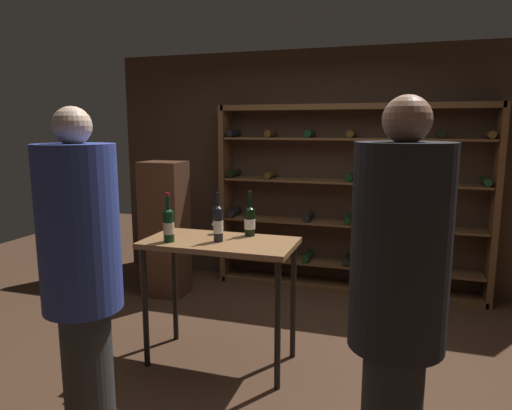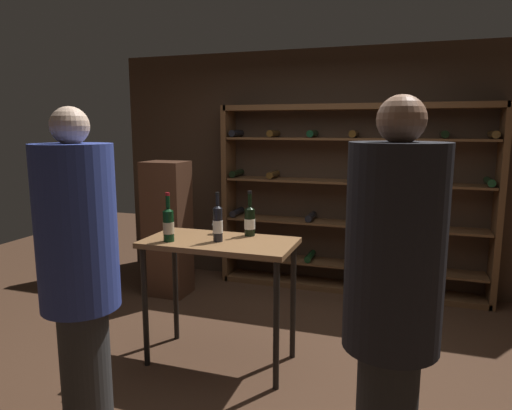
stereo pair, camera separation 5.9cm
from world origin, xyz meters
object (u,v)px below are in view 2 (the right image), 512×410
Objects in this scene: person_guest_khaki at (392,296)px; wine_bottle_amber_reserve at (168,224)px; display_cabinet at (167,229)px; wine_glass_stemmed_center at (216,221)px; wine_bottle_gold_foil at (218,223)px; tasting_table at (220,256)px; wine_rack at (350,200)px; wine_bottle_green_slim at (250,220)px; person_guest_plum_blouse at (79,266)px.

person_guest_khaki is 5.32× the size of wine_bottle_amber_reserve.
display_cabinet is 1.47m from wine_glass_stemmed_center.
wine_bottle_gold_foil is (1.12, -1.23, 0.38)m from display_cabinet.
person_guest_khaki is (1.27, -1.06, 0.23)m from tasting_table.
wine_bottle_green_slim is (-0.56, -1.70, 0.07)m from wine_rack.
person_guest_plum_blouse reaches higher than display_cabinet.
wine_rack reaches higher than tasting_table.
wine_bottle_green_slim is 2.39× the size of wine_glass_stemmed_center.
person_guest_khaki is at bearing -79.59° from wine_rack.
display_cabinet reaches higher than wine_bottle_green_slim.
wine_bottle_amber_reserve is 1.04× the size of wine_bottle_green_slim.
tasting_table is 0.36m from wine_bottle_green_slim.
wine_glass_stemmed_center is (-0.10, 0.18, 0.23)m from tasting_table.
person_guest_plum_blouse is 1.41m from wine_bottle_green_slim.
wine_bottle_green_slim is at bearing 5.67° from wine_glass_stemmed_center.
person_guest_plum_blouse is 5.21× the size of wine_bottle_gold_foil.
display_cabinet is at bearing 135.16° from wine_glass_stemmed_center.
person_guest_khaki is 13.17× the size of wine_glass_stemmed_center.
person_guest_khaki is at bearing -38.97° from wine_bottle_gold_foil.
wine_bottle_gold_foil is (0.34, 0.11, 0.01)m from wine_bottle_amber_reserve.
wine_rack reaches higher than wine_glass_stemmed_center.
person_guest_plum_blouse is 5.25× the size of wine_bottle_amber_reserve.
wine_glass_stemmed_center is (-0.83, -1.73, 0.05)m from wine_rack.
wine_bottle_amber_reserve reaches higher than wine_glass_stemmed_center.
tasting_table is at bearing 49.62° from person_guest_khaki.
wine_glass_stemmed_center is at bearing -44.84° from display_cabinet.
wine_rack is 8.03× the size of wine_bottle_amber_reserve.
wine_glass_stemmed_center is at bearing 119.12° from tasting_table.
wine_glass_stemmed_center is at bearing -115.62° from wine_rack.
wine_bottle_gold_foil is at bearing -83.85° from tasting_table.
wine_bottle_green_slim is at bearing -139.33° from person_guest_plum_blouse.
wine_bottle_amber_reserve is (0.02, 0.95, 0.04)m from person_guest_plum_blouse.
wine_rack is 1.79m from wine_bottle_green_slim.
person_guest_plum_blouse is 1.12m from wine_bottle_gold_foil.
display_cabinet is (-0.76, 2.29, -0.33)m from person_guest_plum_blouse.
person_guest_khaki is 1.86m from wine_glass_stemmed_center.
wine_rack reaches higher than wine_bottle_gold_foil.
display_cabinet is 1.70m from wine_bottle_gold_foil.
person_guest_plum_blouse reaches higher than wine_bottle_green_slim.
display_cabinet is 1.65m from wine_bottle_green_slim.
person_guest_khaki is at bearing -42.16° from wine_glass_stemmed_center.
wine_bottle_gold_foil is at bearing -110.39° from wine_rack.
wine_rack is 1.51× the size of person_guest_khaki.
tasting_table is at bearing 96.15° from wine_bottle_gold_foil.
tasting_table is 0.59× the size of person_guest_plum_blouse.
wine_bottle_amber_reserve is 0.99× the size of wine_bottle_gold_foil.
wine_bottle_amber_reserve is 0.41m from wine_glass_stemmed_center.
person_guest_plum_blouse is 1.31m from wine_glass_stemmed_center.
person_guest_khaki reaches higher than wine_bottle_green_slim.
person_guest_plum_blouse is at bearing -91.01° from wine_bottle_amber_reserve.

